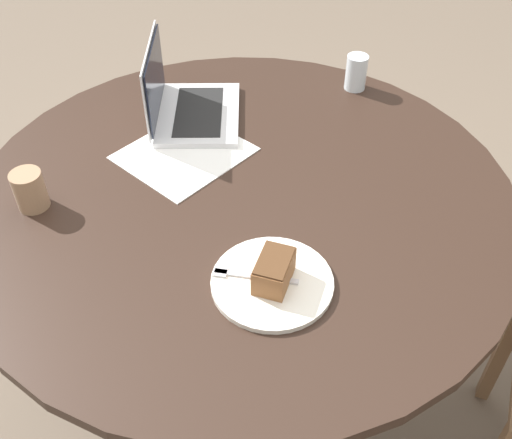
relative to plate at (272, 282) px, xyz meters
name	(u,v)px	position (x,y,z in m)	size (l,w,h in m)	color
ground_plane	(246,371)	(-0.13, -0.27, -0.77)	(12.00, 12.00, 0.00)	#6B5B4C
dining_table	(243,229)	(-0.13, -0.27, -0.14)	(1.28, 1.28, 0.77)	black
paper_document	(184,153)	(-0.09, -0.47, 0.00)	(0.33, 0.31, 0.00)	white
plate	(272,282)	(0.00, 0.00, 0.00)	(0.25, 0.25, 0.01)	silver
cake_slice	(274,271)	(0.00, 0.00, 0.04)	(0.12, 0.11, 0.06)	brown
fork	(247,275)	(0.03, -0.04, 0.01)	(0.13, 0.14, 0.00)	silver
coffee_glass	(30,190)	(0.29, -0.51, 0.04)	(0.07, 0.07, 0.09)	#997556
water_glass	(356,72)	(-0.65, -0.45, 0.04)	(0.06, 0.06, 0.10)	silver
laptop	(187,106)	(-0.19, -0.61, 0.03)	(0.36, 0.37, 0.21)	silver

